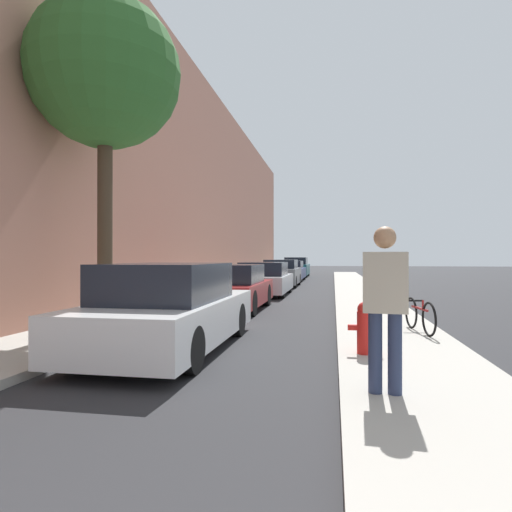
{
  "coord_description": "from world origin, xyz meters",
  "views": [
    {
      "loc": [
        1.83,
        0.41,
        1.52
      ],
      "look_at": [
        -0.07,
        11.0,
        1.55
      ],
      "focal_mm": 30.2,
      "sensor_mm": 36.0,
      "label": 1
    }
  ],
  "objects_px": {
    "street_tree_near": "(105,75)",
    "parked_car_teal": "(296,268)",
    "parked_car_grey": "(282,274)",
    "parked_car_white": "(170,309)",
    "parked_car_red": "(233,288)",
    "pedestrian": "(385,299)",
    "fire_hydrant": "(365,327)",
    "parked_car_navy": "(289,271)",
    "parked_car_silver": "(264,279)",
    "bicycle": "(419,315)"
  },
  "relations": [
    {
      "from": "parked_car_grey",
      "to": "bicycle",
      "type": "relative_size",
      "value": 2.74
    },
    {
      "from": "parked_car_red",
      "to": "pedestrian",
      "type": "xyz_separation_m",
      "value": [
        3.36,
        -7.45,
        0.47
      ]
    },
    {
      "from": "parked_car_silver",
      "to": "parked_car_grey",
      "type": "xyz_separation_m",
      "value": [
        0.07,
        5.24,
        0.04
      ]
    },
    {
      "from": "parked_car_teal",
      "to": "parked_car_grey",
      "type": "bearing_deg",
      "value": -89.11
    },
    {
      "from": "parked_car_grey",
      "to": "parked_car_navy",
      "type": "height_order",
      "value": "parked_car_grey"
    },
    {
      "from": "parked_car_teal",
      "to": "street_tree_near",
      "type": "height_order",
      "value": "street_tree_near"
    },
    {
      "from": "parked_car_grey",
      "to": "street_tree_near",
      "type": "height_order",
      "value": "street_tree_near"
    },
    {
      "from": "parked_car_teal",
      "to": "pedestrian",
      "type": "distance_m",
      "value": 29.24
    },
    {
      "from": "parked_car_navy",
      "to": "bicycle",
      "type": "bearing_deg",
      "value": -77.15
    },
    {
      "from": "parked_car_white",
      "to": "street_tree_near",
      "type": "distance_m",
      "value": 5.1
    },
    {
      "from": "fire_hydrant",
      "to": "parked_car_navy",
      "type": "bearing_deg",
      "value": 98.69
    },
    {
      "from": "parked_car_grey",
      "to": "parked_car_silver",
      "type": "bearing_deg",
      "value": -90.74
    },
    {
      "from": "parked_car_silver",
      "to": "parked_car_teal",
      "type": "height_order",
      "value": "parked_car_teal"
    },
    {
      "from": "parked_car_white",
      "to": "parked_car_teal",
      "type": "xyz_separation_m",
      "value": [
        -0.2,
        26.95,
        0.05
      ]
    },
    {
      "from": "parked_car_white",
      "to": "parked_car_silver",
      "type": "relative_size",
      "value": 1.06
    },
    {
      "from": "parked_car_silver",
      "to": "parked_car_navy",
      "type": "xyz_separation_m",
      "value": [
        -0.07,
        10.64,
        0.0
      ]
    },
    {
      "from": "parked_car_grey",
      "to": "parked_car_white",
      "type": "bearing_deg",
      "value": -89.91
    },
    {
      "from": "parked_car_red",
      "to": "parked_car_silver",
      "type": "height_order",
      "value": "parked_car_silver"
    },
    {
      "from": "parked_car_white",
      "to": "parked_car_grey",
      "type": "xyz_separation_m",
      "value": [
        -0.02,
        15.61,
        -0.0
      ]
    },
    {
      "from": "parked_car_grey",
      "to": "pedestrian",
      "type": "relative_size",
      "value": 2.38
    },
    {
      "from": "parked_car_grey",
      "to": "street_tree_near",
      "type": "relative_size",
      "value": 0.61
    },
    {
      "from": "fire_hydrant",
      "to": "pedestrian",
      "type": "xyz_separation_m",
      "value": [
        0.08,
        -1.83,
        0.59
      ]
    },
    {
      "from": "parked_car_red",
      "to": "street_tree_near",
      "type": "bearing_deg",
      "value": -112.82
    },
    {
      "from": "parked_car_silver",
      "to": "parked_car_red",
      "type": "bearing_deg",
      "value": -91.25
    },
    {
      "from": "parked_car_silver",
      "to": "street_tree_near",
      "type": "relative_size",
      "value": 0.63
    },
    {
      "from": "parked_car_grey",
      "to": "parked_car_teal",
      "type": "height_order",
      "value": "parked_car_teal"
    },
    {
      "from": "street_tree_near",
      "to": "parked_car_white",
      "type": "bearing_deg",
      "value": -34.58
    },
    {
      "from": "parked_car_navy",
      "to": "fire_hydrant",
      "type": "bearing_deg",
      "value": -81.31
    },
    {
      "from": "fire_hydrant",
      "to": "bicycle",
      "type": "height_order",
      "value": "fire_hydrant"
    },
    {
      "from": "parked_car_red",
      "to": "parked_car_grey",
      "type": "height_order",
      "value": "parked_car_grey"
    },
    {
      "from": "parked_car_grey",
      "to": "fire_hydrant",
      "type": "bearing_deg",
      "value": -78.91
    },
    {
      "from": "street_tree_near",
      "to": "fire_hydrant",
      "type": "bearing_deg",
      "value": -17.44
    },
    {
      "from": "street_tree_near",
      "to": "parked_car_teal",
      "type": "bearing_deg",
      "value": 86.2
    },
    {
      "from": "parked_car_red",
      "to": "parked_car_teal",
      "type": "relative_size",
      "value": 0.86
    },
    {
      "from": "parked_car_navy",
      "to": "street_tree_near",
      "type": "bearing_deg",
      "value": -95.04
    },
    {
      "from": "street_tree_near",
      "to": "parked_car_grey",
      "type": "bearing_deg",
      "value": 82.51
    },
    {
      "from": "parked_car_white",
      "to": "pedestrian",
      "type": "distance_m",
      "value": 3.81
    },
    {
      "from": "pedestrian",
      "to": "parked_car_navy",
      "type": "bearing_deg",
      "value": -77.44
    },
    {
      "from": "pedestrian",
      "to": "bicycle",
      "type": "relative_size",
      "value": 1.15
    },
    {
      "from": "parked_car_teal",
      "to": "bicycle",
      "type": "relative_size",
      "value": 3.14
    },
    {
      "from": "parked_car_white",
      "to": "pedestrian",
      "type": "height_order",
      "value": "pedestrian"
    },
    {
      "from": "parked_car_navy",
      "to": "parked_car_teal",
      "type": "bearing_deg",
      "value": 90.32
    },
    {
      "from": "parked_car_teal",
      "to": "bicycle",
      "type": "distance_m",
      "value": 25.57
    },
    {
      "from": "parked_car_grey",
      "to": "parked_car_teal",
      "type": "bearing_deg",
      "value": 90.89
    },
    {
      "from": "parked_car_red",
      "to": "street_tree_near",
      "type": "distance_m",
      "value": 6.35
    },
    {
      "from": "parked_car_teal",
      "to": "fire_hydrant",
      "type": "xyz_separation_m",
      "value": [
        3.29,
        -27.21,
        -0.21
      ]
    },
    {
      "from": "pedestrian",
      "to": "fire_hydrant",
      "type": "bearing_deg",
      "value": -83.29
    },
    {
      "from": "parked_car_teal",
      "to": "street_tree_near",
      "type": "bearing_deg",
      "value": -93.8
    },
    {
      "from": "parked_car_navy",
      "to": "bicycle",
      "type": "xyz_separation_m",
      "value": [
        4.39,
        -19.24,
        -0.19
      ]
    },
    {
      "from": "parked_car_navy",
      "to": "pedestrian",
      "type": "xyz_separation_m",
      "value": [
        3.33,
        -23.1,
        0.46
      ]
    }
  ]
}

